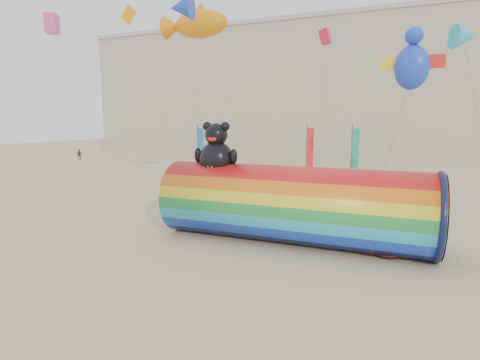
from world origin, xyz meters
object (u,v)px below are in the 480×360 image
at_px(windsock_assembly, 292,203).
at_px(fabric_bundle, 376,250).
at_px(kite_handler, 385,225).
at_px(hotel_building, 271,93).

relative_size(windsock_assembly, fabric_bundle, 4.59).
bearing_deg(kite_handler, hotel_building, -106.37).
bearing_deg(hotel_building, kite_handler, -66.38).
relative_size(hotel_building, fabric_bundle, 23.06).
xyz_separation_m(hotel_building, fabric_bundle, (19.50, -46.63, -10.14)).
distance_m(hotel_building, fabric_bundle, 51.54).
bearing_deg(windsock_assembly, fabric_bundle, -4.24).
height_order(windsock_assembly, fabric_bundle, windsock_assembly).
height_order(windsock_assembly, kite_handler, windsock_assembly).
height_order(hotel_building, windsock_assembly, hotel_building).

